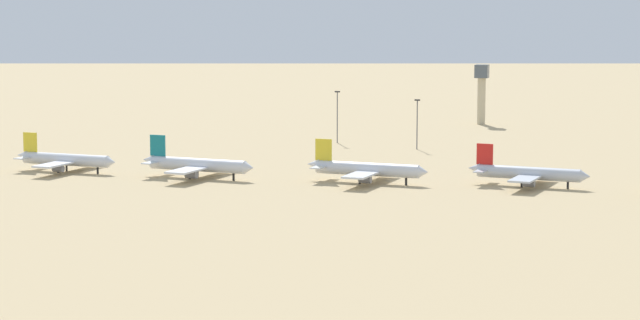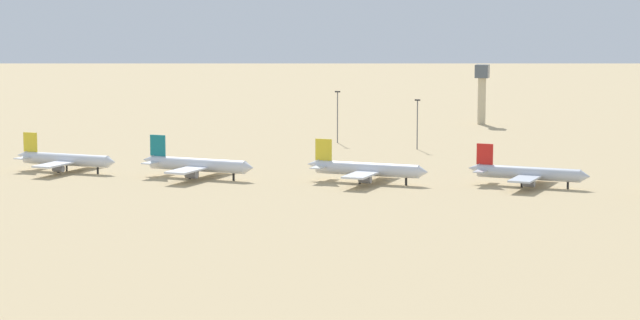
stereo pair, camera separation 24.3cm
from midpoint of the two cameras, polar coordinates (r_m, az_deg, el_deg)
The scene contains 8 objects.
ground at distance 319.41m, azimuth 2.18°, elevation -1.08°, with size 4000.00×4000.00×0.00m, color tan.
parked_jet_yellow_0 at distance 346.68m, azimuth -11.97°, elevation 0.02°, with size 32.76×27.67×10.81m.
parked_jet_teal_1 at distance 328.27m, azimuth -5.84°, elevation -0.23°, with size 34.45×29.19×11.38m.
parked_jet_yellow_2 at distance 318.12m, azimuth 2.22°, elevation -0.44°, with size 34.14×28.83×11.27m.
parked_jet_red_3 at distance 316.03m, azimuth 9.83°, elevation -0.62°, with size 32.42×27.49×10.71m.
control_tower at distance 481.70m, azimuth 7.70°, elevation 3.38°, with size 5.20×5.20×23.73m.
light_pole_west at distance 394.42m, azimuth 4.65°, elevation 1.87°, with size 1.80×0.50×16.44m.
light_pole_mid at distance 411.97m, azimuth 0.85°, elevation 2.23°, with size 1.80×0.50×17.86m.
Camera 2 is at (78.89, -306.05, 46.14)m, focal length 67.51 mm.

